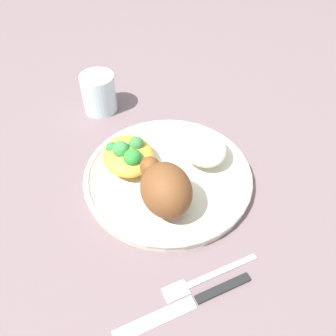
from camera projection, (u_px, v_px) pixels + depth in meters
ground_plane at (168, 180)px, 0.61m from camera, size 2.00×2.00×0.00m
plate at (168, 176)px, 0.60m from camera, size 0.28×0.28×0.02m
roasted_chicken at (165, 189)px, 0.52m from camera, size 0.10×0.07×0.08m
rice_pile at (203, 147)px, 0.60m from camera, size 0.09×0.08×0.05m
mac_cheese_with_broccoli at (128, 154)px, 0.59m from camera, size 0.10×0.09×0.05m
fork at (206, 278)px, 0.48m from camera, size 0.02×0.14×0.01m
knife at (195, 300)px, 0.46m from camera, size 0.03×0.19×0.01m
water_glass at (99, 93)px, 0.72m from camera, size 0.07×0.07×0.08m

